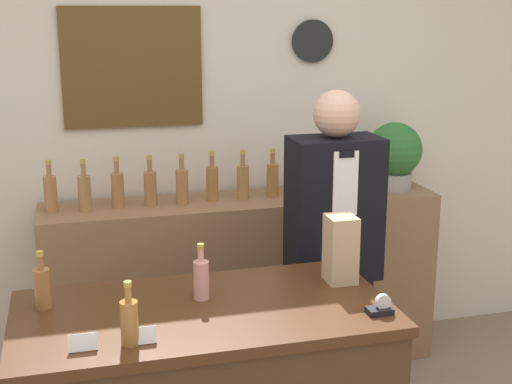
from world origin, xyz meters
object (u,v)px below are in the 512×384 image
Objects in this scene: shopkeeper at (332,264)px; tape_dispenser at (381,308)px; potted_plant at (394,153)px; paper_bag at (341,249)px.

tape_dispenser is at bearing -99.71° from shopkeeper.
potted_plant is 4.27× the size of tape_dispenser.
shopkeeper is at bearing -133.07° from potted_plant.
paper_bag is (-0.17, -0.50, 0.26)m from shopkeeper.
shopkeeper is at bearing 71.68° from paper_bag.
potted_plant is (0.62, 0.67, 0.37)m from shopkeeper.
potted_plant reaches higher than paper_bag.
shopkeeper reaches higher than paper_bag.
potted_plant is 1.43× the size of paper_bag.
paper_bag is at bearing -108.32° from shopkeeper.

